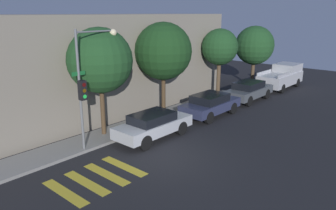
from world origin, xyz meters
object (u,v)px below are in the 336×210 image
object	(u,v)px
tree_near_corner	(100,61)
sedan_far_end	(249,90)
sedan_middle	(210,104)
tree_far_end	(220,47)
tree_behind_truck	(255,45)
tree_midblock	(163,51)
sedan_near_corner	(153,125)
traffic_light_pole	(89,75)
pickup_truck	(282,76)

from	to	relation	value
tree_near_corner	sedan_far_end	bearing A→B (deg)	-10.81
sedan_middle	tree_far_end	bearing A→B (deg)	27.48
sedan_far_end	tree_far_end	world-z (taller)	tree_far_end
sedan_middle	tree_behind_truck	world-z (taller)	tree_behind_truck
tree_midblock	tree_far_end	xyz separation A→B (m)	(6.32, -0.00, -0.23)
sedan_near_corner	tree_midblock	bearing A→B (deg)	34.54
traffic_light_pole	sedan_far_end	bearing A→B (deg)	-5.49
tree_near_corner	traffic_light_pole	bearing A→B (deg)	-144.94
tree_behind_truck	traffic_light_pole	bearing A→B (deg)	-176.88
sedan_near_corner	tree_near_corner	xyz separation A→B (m)	(-1.50, 2.26, 3.31)
sedan_middle	tree_behind_truck	size ratio (longest dim) A/B	0.82
sedan_far_end	tree_far_end	xyz separation A→B (m)	(-0.74, 2.26, 3.11)
sedan_middle	tree_far_end	size ratio (longest dim) A/B	0.83
sedan_near_corner	sedan_middle	distance (m)	5.26
pickup_truck	tree_behind_truck	distance (m)	3.62
traffic_light_pole	sedan_near_corner	world-z (taller)	traffic_light_pole
tree_near_corner	tree_behind_truck	xyz separation A→B (m)	(16.72, 0.00, -0.44)
tree_midblock	tree_far_end	size ratio (longest dim) A/B	1.11
pickup_truck	tree_far_end	world-z (taller)	tree_far_end
pickup_truck	tree_midblock	bearing A→B (deg)	170.14
traffic_light_pole	tree_midblock	distance (m)	6.29
pickup_truck	tree_behind_truck	size ratio (longest dim) A/B	0.98
pickup_truck	tree_behind_truck	bearing A→B (deg)	115.44
sedan_middle	sedan_near_corner	bearing A→B (deg)	180.00
sedan_middle	pickup_truck	world-z (taller)	pickup_truck
sedan_far_end	tree_far_end	bearing A→B (deg)	108.02
sedan_far_end	tree_midblock	world-z (taller)	tree_midblock
sedan_middle	tree_midblock	world-z (taller)	tree_midblock
traffic_light_pole	sedan_far_end	distance (m)	13.62
sedan_near_corner	sedan_far_end	bearing A→B (deg)	-0.00
sedan_middle	tree_midblock	bearing A→B (deg)	131.13
tree_near_corner	tree_midblock	distance (m)	4.79
tree_midblock	tree_behind_truck	world-z (taller)	tree_midblock
sedan_near_corner	tree_midblock	xyz separation A→B (m)	(3.29, 2.26, 3.37)
traffic_light_pole	tree_behind_truck	world-z (taller)	traffic_light_pole
sedan_far_end	tree_behind_truck	size ratio (longest dim) A/B	0.85
sedan_middle	tree_midblock	xyz separation A→B (m)	(-1.97, 2.26, 3.36)
traffic_light_pole	sedan_near_corner	size ratio (longest dim) A/B	1.29
pickup_truck	tree_far_end	size ratio (longest dim) A/B	0.99
sedan_near_corner	tree_far_end	distance (m)	10.36
sedan_far_end	tree_midblock	size ratio (longest dim) A/B	0.77
sedan_middle	tree_midblock	distance (m)	4.50
sedan_far_end	tree_far_end	distance (m)	3.92
pickup_truck	tree_near_corner	size ratio (longest dim) A/B	0.91
traffic_light_pole	sedan_middle	xyz separation A→B (m)	(8.17, -1.27, -2.87)
sedan_near_corner	tree_far_end	world-z (taller)	tree_far_end
sedan_middle	tree_far_end	xyz separation A→B (m)	(4.35, 2.26, 3.12)
sedan_middle	tree_near_corner	bearing A→B (deg)	161.50
sedan_near_corner	sedan_far_end	size ratio (longest dim) A/B	0.98
sedan_far_end	tree_near_corner	size ratio (longest dim) A/B	0.79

